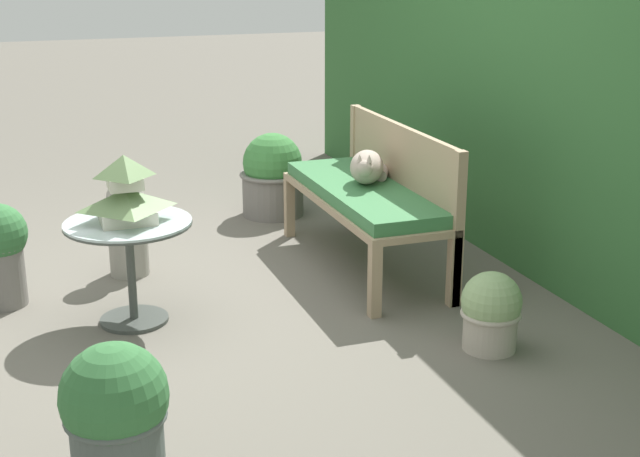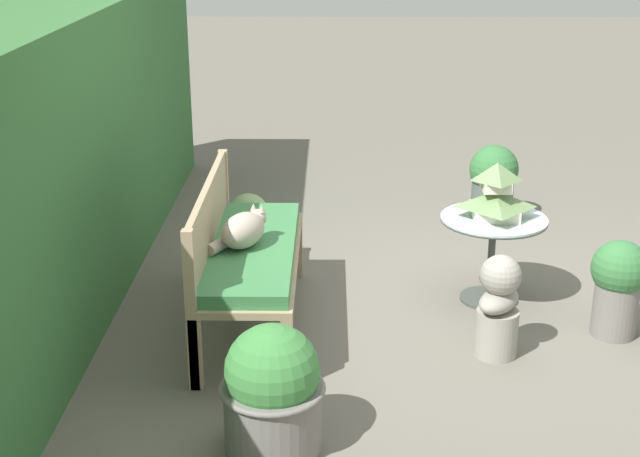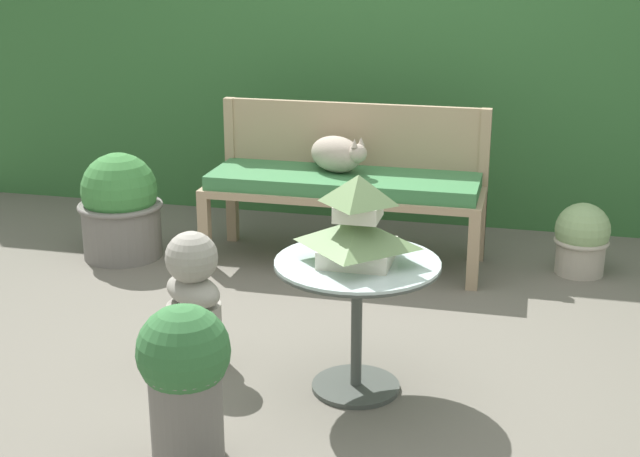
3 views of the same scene
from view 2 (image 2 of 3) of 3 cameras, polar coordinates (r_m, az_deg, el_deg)
name	(u,v)px [view 2 (image 2 of 3)]	position (r m, az deg, el deg)	size (l,w,h in m)	color
ground	(446,312)	(5.47, 8.06, -5.30)	(30.00, 30.00, 0.00)	#666056
foliage_hedge_back	(30,170)	(5.40, -18.05, 3.56)	(6.40, 0.87, 1.77)	#336633
garden_bench	(252,256)	(5.10, -4.35, -1.75)	(1.52, 0.52, 0.51)	tan
bench_backrest	(209,224)	(5.06, -7.12, 0.27)	(1.52, 0.06, 0.86)	tan
cat	(243,230)	(5.00, -4.95, -0.11)	(0.37, 0.37, 0.21)	#A89989
patio_table	(493,236)	(5.51, 10.99, -0.45)	(0.65, 0.65, 0.55)	#424742
pagoda_birdhouse	(496,195)	(5.43, 11.18, 2.15)	(0.36, 0.36, 0.34)	silver
garden_bust	(498,306)	(4.90, 11.35, -4.91)	(0.35, 0.33, 0.58)	gray
potted_plant_hedge_corner	(493,180)	(7.05, 11.02, 3.04)	(0.38, 0.38, 0.59)	#4C5651
potted_plant_bench_left	(272,391)	(4.03, -3.06, -10.35)	(0.48, 0.48, 0.60)	slate
potted_plant_table_far	(618,284)	(5.29, 18.54, -3.37)	(0.32, 0.32, 0.57)	slate
potted_plant_table_near	(249,221)	(6.39, -4.60, 0.51)	(0.29, 0.29, 0.39)	#ADA393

